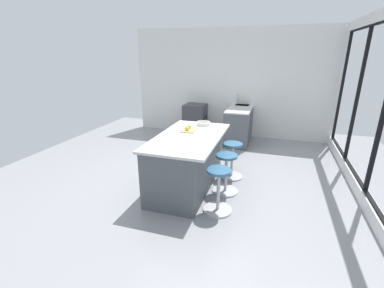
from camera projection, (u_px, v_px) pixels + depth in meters
The scene contains 13 objects.
ground_plane at pixel (198, 179), 5.04m from camera, with size 8.16×8.16×0.00m, color gray.
window_panel_rear at pixel (383, 117), 3.79m from camera, with size 6.27×0.12×2.94m.
interior_partition_left at pixel (230, 83), 7.39m from camera, with size 0.12×5.52×2.94m.
sink_cabinet at pixel (241, 122), 7.28m from camera, with size 1.92×0.60×1.20m.
oven_range at pixel (195, 120), 7.66m from camera, with size 0.60×0.61×0.89m.
kitchen_island at pixel (187, 161), 4.63m from camera, with size 1.94×1.05×0.95m.
stool_by_window at pixel (232, 161), 5.03m from camera, with size 0.44×0.44×0.69m.
stool_middle at pixel (226, 175), 4.48m from camera, with size 0.44×0.44×0.69m.
stool_near_camera at pixel (218, 192), 3.93m from camera, with size 0.44×0.44×0.69m.
cutting_board at pixel (190, 130), 4.76m from camera, with size 0.36×0.24×0.02m, color tan.
apple_green at pixel (189, 127), 4.79m from camera, with size 0.07×0.07×0.07m, color #609E2D.
apple_yellow at pixel (187, 128), 4.67m from camera, with size 0.08×0.08×0.08m, color gold.
fruit_bowl at pixel (203, 123), 5.09m from camera, with size 0.26×0.26×0.07m.
Camera 1 is at (4.36, 1.27, 2.28)m, focal length 24.73 mm.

